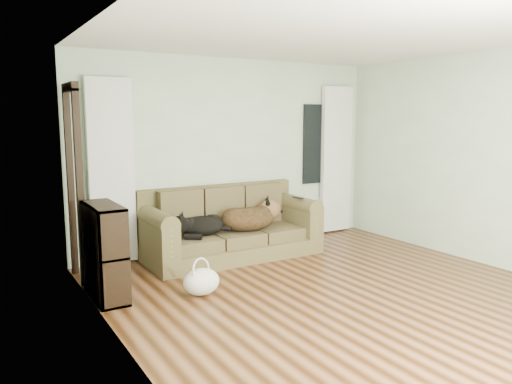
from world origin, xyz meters
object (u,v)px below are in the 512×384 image
dog_black_lab (199,225)px  dog_shepherd (250,219)px  tote_bag (201,280)px  bookshelf (105,249)px  sofa (232,223)px

dog_black_lab → dog_shepherd: 0.70m
tote_bag → dog_shepherd: bearing=41.4°
dog_shepherd → bookshelf: size_ratio=0.79×
sofa → dog_black_lab: (-0.48, -0.03, 0.03)m
sofa → dog_shepherd: 0.23m
dog_shepherd → bookshelf: 2.10m
dog_black_lab → dog_shepherd: dog_shepherd is taller
sofa → bookshelf: bookshelf is taller
tote_bag → bookshelf: 1.01m
dog_shepherd → tote_bag: 1.59m
dog_black_lab → sofa: bearing=15.9°
sofa → dog_shepherd: size_ratio=3.00×
dog_black_lab → bookshelf: bookshelf is taller
sofa → bookshelf: (-1.80, -0.67, 0.05)m
sofa → bookshelf: bearing=-159.6°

